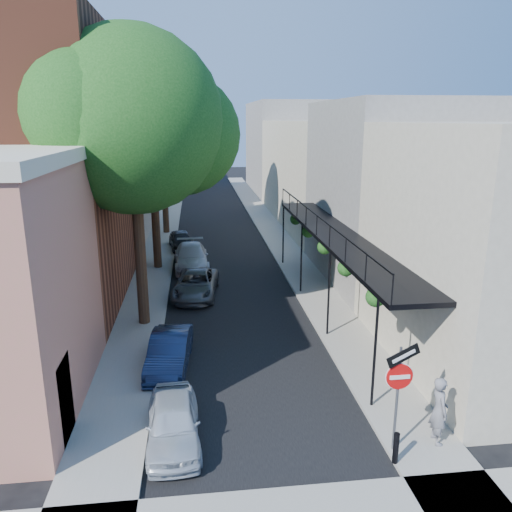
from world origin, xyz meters
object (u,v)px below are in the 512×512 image
object	(u,v)px
pedestrian	(439,410)
parked_car_e	(181,240)
bollard	(396,448)
parked_car_b	(169,352)
parked_car_a	(173,422)
oak_mid	(159,140)
parked_car_c	(196,284)
parked_car_d	(191,257)
oak_near	(145,125)
oak_far	(168,117)
sign_post	(399,381)

from	to	relation	value
pedestrian	parked_car_e	bearing A→B (deg)	21.62
bollard	pedestrian	distance (m)	1.60
pedestrian	parked_car_b	bearing A→B (deg)	57.49
pedestrian	parked_car_a	bearing A→B (deg)	85.18
parked_car_a	parked_car_b	distance (m)	4.08
oak_mid	parked_car_e	xyz separation A→B (m)	(0.82, 4.00, -6.46)
bollard	parked_car_c	distance (m)	13.59
parked_car_d	parked_car_c	bearing A→B (deg)	-89.03
oak_near	parked_car_c	distance (m)	8.06
oak_far	parked_car_b	bearing A→B (deg)	-87.95
parked_car_e	pedestrian	bearing A→B (deg)	-79.25
parked_car_e	pedestrian	world-z (taller)	pedestrian
bollard	parked_car_b	world-z (taller)	parked_car_b
sign_post	parked_car_c	size ratio (longest dim) A/B	0.72
oak_near	parked_car_d	xyz separation A→B (m)	(1.44, 7.64, -7.22)
oak_near	parked_car_e	xyz separation A→B (m)	(0.77, 11.97, -7.28)
bollard	oak_far	world-z (taller)	oak_far
parked_car_c	parked_car_d	size ratio (longest dim) A/B	0.92
bollard	parked_car_a	distance (m)	5.56
parked_car_b	parked_car_e	size ratio (longest dim) A/B	1.02
parked_car_c	parked_car_d	xyz separation A→B (m)	(-0.23, 4.65, 0.08)
parked_car_a	parked_car_c	size ratio (longest dim) A/B	0.81
parked_car_c	oak_near	bearing A→B (deg)	-112.00
oak_mid	parked_car_d	world-z (taller)	oak_mid
parked_car_c	parked_car_e	bearing A→B (deg)	102.99
sign_post	oak_near	world-z (taller)	oak_near
pedestrian	oak_far	bearing A→B (deg)	19.80
oak_far	parked_car_a	world-z (taller)	oak_far
oak_far	parked_car_c	distance (m)	16.07
bollard	parked_car_e	xyz separation A→B (m)	(-5.60, 21.73, 0.08)
oak_near	parked_car_e	world-z (taller)	oak_near
parked_car_a	parked_car_d	bearing A→B (deg)	85.93
oak_near	parked_car_e	size ratio (longest dim) A/B	3.26
oak_near	bollard	bearing A→B (deg)	-56.88
bollard	oak_mid	xyz separation A→B (m)	(-6.42, 17.73, 6.54)
parked_car_d	oak_mid	bearing A→B (deg)	165.82
oak_mid	pedestrian	world-z (taller)	oak_mid
parked_car_b	parked_car_e	world-z (taller)	parked_car_e
oak_near	parked_car_b	bearing A→B (deg)	-79.31
parked_car_d	pedestrian	size ratio (longest dim) A/B	2.54
sign_post	parked_car_b	xyz separation A→B (m)	(-5.76, 5.22, -1.45)
bollard	parked_car_e	bearing A→B (deg)	104.45
oak_near	parked_car_c	world-z (taller)	oak_near
sign_post	oak_near	size ratio (longest dim) A/B	0.26
parked_car_c	parked_car_e	distance (m)	9.02
oak_far	pedestrian	size ratio (longest dim) A/B	6.64
parked_car_b	pedestrian	distance (m)	8.60
parked_car_e	oak_far	bearing A→B (deg)	90.96
parked_car_e	bollard	bearing A→B (deg)	-83.10
oak_mid	oak_far	bearing A→B (deg)	89.59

